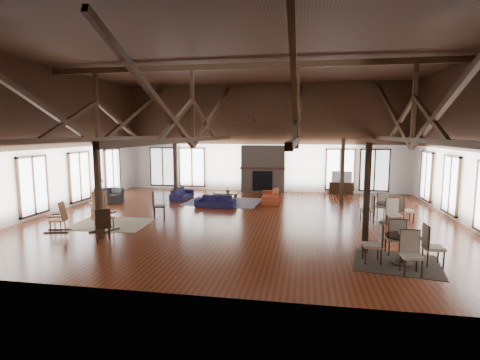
% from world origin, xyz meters
% --- Properties ---
extents(floor, '(16.00, 16.00, 0.00)m').
position_xyz_m(floor, '(0.00, 0.00, 0.00)').
color(floor, maroon).
rests_on(floor, ground).
extents(ceiling, '(16.00, 14.00, 0.02)m').
position_xyz_m(ceiling, '(0.00, 0.00, 6.00)').
color(ceiling, black).
rests_on(ceiling, wall_back).
extents(wall_back, '(16.00, 0.02, 6.00)m').
position_xyz_m(wall_back, '(0.00, 7.00, 3.00)').
color(wall_back, silver).
rests_on(wall_back, floor).
extents(wall_front, '(16.00, 0.02, 6.00)m').
position_xyz_m(wall_front, '(0.00, -7.00, 3.00)').
color(wall_front, silver).
rests_on(wall_front, floor).
extents(wall_left, '(0.02, 14.00, 6.00)m').
position_xyz_m(wall_left, '(-8.00, 0.00, 3.00)').
color(wall_left, silver).
rests_on(wall_left, floor).
extents(wall_right, '(0.02, 14.00, 6.00)m').
position_xyz_m(wall_right, '(8.00, 0.00, 3.00)').
color(wall_right, silver).
rests_on(wall_right, floor).
extents(roof_truss, '(15.60, 14.07, 3.14)m').
position_xyz_m(roof_truss, '(0.00, 0.00, 4.03)').
color(roof_truss, black).
rests_on(roof_truss, wall_back).
extents(post_grid, '(8.16, 7.16, 3.05)m').
position_xyz_m(post_grid, '(0.00, 0.00, 1.52)').
color(post_grid, black).
rests_on(post_grid, floor).
extents(fireplace, '(2.50, 0.69, 2.60)m').
position_xyz_m(fireplace, '(0.00, 6.67, 1.29)').
color(fireplace, '#706156').
rests_on(fireplace, floor).
extents(ceiling_fan, '(1.60, 1.60, 0.75)m').
position_xyz_m(ceiling_fan, '(0.50, -1.00, 3.73)').
color(ceiling_fan, black).
rests_on(ceiling_fan, roof_truss).
extents(sofa_navy_front, '(1.80, 0.76, 0.52)m').
position_xyz_m(sofa_navy_front, '(-1.59, 1.94, 0.26)').
color(sofa_navy_front, '#171437').
rests_on(sofa_navy_front, floor).
extents(sofa_navy_left, '(1.81, 0.73, 0.52)m').
position_xyz_m(sofa_navy_left, '(-3.74, 3.67, 0.26)').
color(sofa_navy_left, '#18163D').
rests_on(sofa_navy_left, floor).
extents(sofa_orange, '(2.11, 0.95, 0.60)m').
position_xyz_m(sofa_orange, '(0.70, 3.60, 0.30)').
color(sofa_orange, '#97391D').
rests_on(sofa_orange, floor).
extents(coffee_table, '(1.15, 0.62, 0.43)m').
position_xyz_m(coffee_table, '(-1.42, 3.37, 0.37)').
color(coffee_table, brown).
rests_on(coffee_table, floor).
extents(vase, '(0.23, 0.23, 0.19)m').
position_xyz_m(vase, '(-1.35, 3.46, 0.53)').
color(vase, '#B2B2B2').
rests_on(vase, coffee_table).
extents(armchair, '(1.30, 1.22, 0.68)m').
position_xyz_m(armchair, '(-6.77, 2.03, 0.34)').
color(armchair, '#2A2A2C').
rests_on(armchair, floor).
extents(side_table_lamp, '(0.47, 0.47, 1.19)m').
position_xyz_m(side_table_lamp, '(-7.51, 2.57, 0.45)').
color(side_table_lamp, black).
rests_on(side_table_lamp, floor).
extents(rocking_chair_a, '(0.94, 0.94, 1.12)m').
position_xyz_m(rocking_chair_a, '(-5.41, -1.16, 0.53)').
color(rocking_chair_a, '#9C663B').
rests_on(rocking_chair_a, floor).
extents(rocking_chair_b, '(0.77, 1.02, 1.18)m').
position_xyz_m(rocking_chair_b, '(-4.38, -2.77, 0.55)').
color(rocking_chair_b, '#9C663B').
rests_on(rocking_chair_b, floor).
extents(rocking_chair_c, '(0.87, 0.61, 1.02)m').
position_xyz_m(rocking_chair_c, '(-5.75, -2.99, 0.48)').
color(rocking_chair_c, '#9C663B').
rests_on(rocking_chair_c, floor).
extents(side_chair_a, '(0.58, 0.58, 1.09)m').
position_xyz_m(side_chair_a, '(-3.30, -0.66, 0.63)').
color(side_chair_a, black).
rests_on(side_chair_a, floor).
extents(side_chair_b, '(0.61, 0.61, 1.04)m').
position_xyz_m(side_chair_b, '(-3.67, -3.89, 0.61)').
color(side_chair_b, black).
rests_on(side_chair_b, floor).
extents(cafe_table_near, '(1.96, 1.96, 1.02)m').
position_xyz_m(cafe_table_near, '(4.80, -4.30, 0.51)').
color(cafe_table_near, black).
rests_on(cafe_table_near, floor).
extents(cafe_table_far, '(1.95, 1.95, 1.00)m').
position_xyz_m(cafe_table_far, '(5.35, 0.31, 0.50)').
color(cafe_table_far, black).
rests_on(cafe_table_far, floor).
extents(cup_near, '(0.12, 0.12, 0.09)m').
position_xyz_m(cup_near, '(4.75, -4.24, 0.78)').
color(cup_near, '#B2B2B2').
rests_on(cup_near, cafe_table_near).
extents(cup_far, '(0.16, 0.16, 0.10)m').
position_xyz_m(cup_far, '(5.36, 0.28, 0.77)').
color(cup_far, '#B2B2B2').
rests_on(cup_far, cafe_table_far).
extents(tv_console, '(1.26, 0.47, 0.63)m').
position_xyz_m(tv_console, '(4.26, 6.75, 0.32)').
color(tv_console, black).
rests_on(tv_console, floor).
extents(television, '(1.06, 0.24, 0.61)m').
position_xyz_m(television, '(4.29, 6.75, 0.93)').
color(television, '#B2B2B2').
rests_on(television, tv_console).
extents(rug_tan, '(2.81, 2.26, 0.01)m').
position_xyz_m(rug_tan, '(-4.61, -1.73, 0.01)').
color(rug_tan, tan).
rests_on(rug_tan, floor).
extents(rug_navy, '(3.63, 2.83, 0.01)m').
position_xyz_m(rug_navy, '(-1.51, 3.26, 0.01)').
color(rug_navy, '#181844').
rests_on(rug_navy, floor).
extents(rug_dark, '(2.36, 2.21, 0.01)m').
position_xyz_m(rug_dark, '(4.69, -4.26, 0.01)').
color(rug_dark, black).
rests_on(rug_dark, floor).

